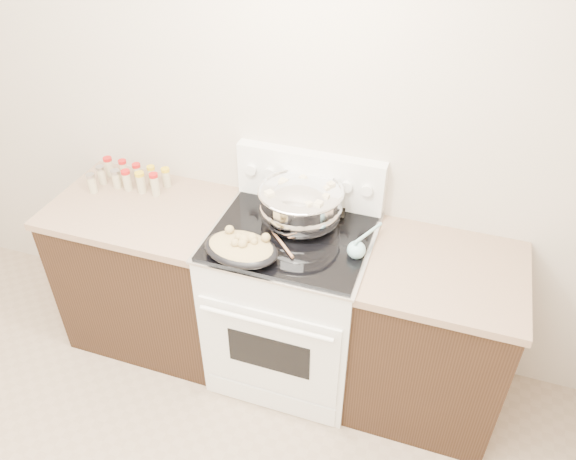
% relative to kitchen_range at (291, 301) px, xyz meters
% --- Properties ---
extents(counter_left, '(0.93, 0.67, 0.92)m').
position_rel_kitchen_range_xyz_m(counter_left, '(-0.83, 0.01, -0.03)').
color(counter_left, black).
rests_on(counter_left, ground).
extents(counter_right, '(0.73, 0.67, 0.92)m').
position_rel_kitchen_range_xyz_m(counter_right, '(0.73, 0.01, -0.03)').
color(counter_right, black).
rests_on(counter_right, ground).
extents(kitchen_range, '(0.78, 0.73, 1.22)m').
position_rel_kitchen_range_xyz_m(kitchen_range, '(0.00, 0.00, 0.00)').
color(kitchen_range, white).
rests_on(kitchen_range, ground).
extents(mixing_bowl, '(0.41, 0.41, 0.24)m').
position_rel_kitchen_range_xyz_m(mixing_bowl, '(0.01, 0.10, 0.55)').
color(mixing_bowl, silver).
rests_on(mixing_bowl, kitchen_range).
extents(roasting_pan, '(0.38, 0.28, 0.11)m').
position_rel_kitchen_range_xyz_m(roasting_pan, '(-0.16, -0.24, 0.50)').
color(roasting_pan, black).
rests_on(roasting_pan, kitchen_range).
extents(baking_sheet, '(0.45, 0.35, 0.06)m').
position_rel_kitchen_range_xyz_m(baking_sheet, '(-0.01, 0.27, 0.47)').
color(baking_sheet, black).
rests_on(baking_sheet, kitchen_range).
extents(wooden_spoon, '(0.19, 0.19, 0.04)m').
position_rel_kitchen_range_xyz_m(wooden_spoon, '(-0.07, -0.14, 0.46)').
color(wooden_spoon, '#B97B54').
rests_on(wooden_spoon, kitchen_range).
extents(blue_ladle, '(0.12, 0.28, 0.10)m').
position_rel_kitchen_range_xyz_m(blue_ladle, '(0.33, -0.05, 0.49)').
color(blue_ladle, '#90CAD7').
rests_on(blue_ladle, kitchen_range).
extents(spice_jars, '(0.40, 0.22, 0.13)m').
position_rel_kitchen_range_xyz_m(spice_jars, '(-0.97, 0.15, 0.49)').
color(spice_jars, '#BFB28C').
rests_on(spice_jars, counter_left).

